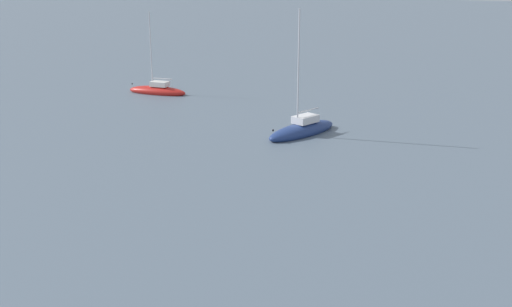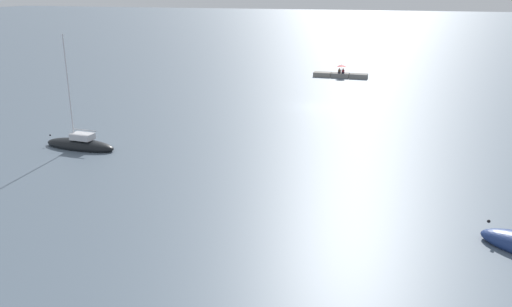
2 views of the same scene
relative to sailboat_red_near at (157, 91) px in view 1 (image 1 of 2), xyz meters
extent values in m
ellipsoid|color=red|center=(0.00, -0.02, -0.10)|extent=(2.08, 7.21, 1.24)
cube|color=silver|center=(0.00, 0.34, 0.80)|extent=(1.24, 2.02, 0.57)
cylinder|color=silver|center=(0.00, -0.60, 4.74)|extent=(0.12, 0.12, 8.43)
cylinder|color=silver|center=(0.00, 0.66, 1.45)|extent=(0.10, 2.52, 0.09)
sphere|color=black|center=(0.01, -3.34, 0.57)|extent=(0.16, 0.16, 0.16)
ellipsoid|color=navy|center=(11.26, 20.86, -0.07)|extent=(8.34, 5.40, 1.39)
cube|color=silver|center=(10.89, 21.02, 0.95)|extent=(2.64, 2.19, 0.64)
cylinder|color=silver|center=(11.85, 20.60, 5.57)|extent=(0.14, 0.14, 9.87)
cylinder|color=silver|center=(10.56, 21.17, 1.67)|extent=(2.63, 1.25, 0.10)
sphere|color=black|center=(14.66, 19.35, 0.69)|extent=(0.19, 0.19, 0.19)
camera|label=1|loc=(62.10, 35.95, 13.95)|focal=43.64mm
camera|label=2|loc=(19.21, 47.08, 12.71)|focal=36.22mm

